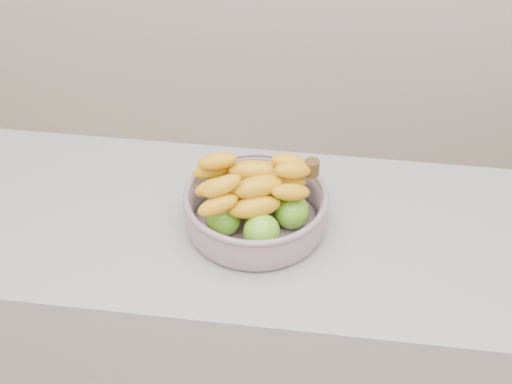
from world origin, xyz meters
TOP-DOWN VIEW (x-y plane):
  - room_shell at (0.00, 0.00)m, footprint 4.05×4.05m
  - counter at (0.00, 0.61)m, footprint 2.00×0.60m
  - fruit_bowl at (-0.08, 0.61)m, footprint 0.33×0.33m

SIDE VIEW (x-z plane):
  - counter at x=0.00m, z-range 0.00..0.90m
  - fruit_bowl at x=-0.08m, z-range 0.87..1.05m
  - room_shell at x=0.00m, z-range 0.35..3.08m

